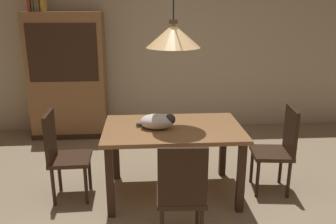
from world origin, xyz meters
TOP-DOWN VIEW (x-y plane):
  - ground at (0.00, 0.00)m, footprint 10.00×10.00m
  - back_wall at (0.00, 2.65)m, footprint 6.40×0.10m
  - dining_table at (0.06, 0.42)m, footprint 1.40×0.90m
  - chair_near_front at (0.06, -0.46)m, footprint 0.42×0.42m
  - chair_right_side at (1.19, 0.41)m, footprint 0.44×0.44m
  - chair_left_side at (-1.07, 0.42)m, footprint 0.41×0.41m
  - cat_sleeping at (-0.09, 0.39)m, footprint 0.39×0.25m
  - pendant_lamp at (0.06, 0.42)m, footprint 0.52×0.52m
  - hutch_bookcase at (-1.35, 2.32)m, footprint 1.12×0.45m
  - book_red_tall at (-1.78, 2.32)m, footprint 0.04×0.22m
  - book_green_slim at (-1.73, 2.32)m, footprint 0.03×0.20m
  - book_brown_thick at (-1.67, 2.32)m, footprint 0.06×0.24m
  - book_yellow_short at (-1.60, 2.32)m, footprint 0.04×0.20m

SIDE VIEW (x-z plane):
  - ground at x=0.00m, z-range 0.00..0.00m
  - chair_near_front at x=0.06m, z-range 0.05..0.98m
  - chair_right_side at x=1.19m, z-range 0.05..0.98m
  - chair_left_side at x=-1.07m, z-range 0.05..0.98m
  - dining_table at x=0.06m, z-range 0.27..1.02m
  - cat_sleeping at x=-0.09m, z-range 0.75..0.90m
  - hutch_bookcase at x=-1.35m, z-range -0.04..1.81m
  - back_wall at x=0.00m, z-range 0.00..2.90m
  - pendant_lamp at x=0.06m, z-range 1.01..2.31m
  - book_yellow_short at x=-1.60m, z-range 1.85..2.03m
  - book_brown_thick at x=-1.67m, z-range 1.85..2.07m
  - book_green_slim at x=-1.73m, z-range 1.85..2.11m
  - book_red_tall at x=-1.78m, z-range 1.85..2.13m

